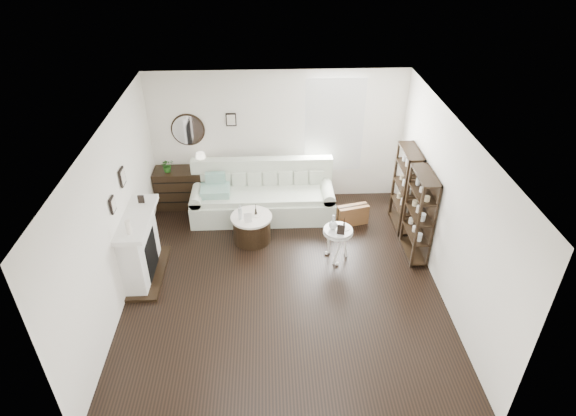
{
  "coord_description": "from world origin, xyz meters",
  "views": [
    {
      "loc": [
        -0.2,
        -6.03,
        5.31
      ],
      "look_at": [
        0.11,
        0.8,
        0.93
      ],
      "focal_mm": 30.0,
      "sensor_mm": 36.0,
      "label": 1
    }
  ],
  "objects_px": {
    "sofa": "(263,198)",
    "pedestal_table": "(338,232)",
    "dresser": "(186,188)",
    "drum_table": "(252,228)"
  },
  "relations": [
    {
      "from": "sofa",
      "to": "dresser",
      "type": "height_order",
      "value": "sofa"
    },
    {
      "from": "drum_table",
      "to": "pedestal_table",
      "type": "height_order",
      "value": "pedestal_table"
    },
    {
      "from": "dresser",
      "to": "pedestal_table",
      "type": "bearing_deg",
      "value": -33.8
    },
    {
      "from": "pedestal_table",
      "to": "dresser",
      "type": "bearing_deg",
      "value": 146.2
    },
    {
      "from": "drum_table",
      "to": "pedestal_table",
      "type": "relative_size",
      "value": 1.22
    },
    {
      "from": "sofa",
      "to": "pedestal_table",
      "type": "height_order",
      "value": "sofa"
    },
    {
      "from": "dresser",
      "to": "drum_table",
      "type": "relative_size",
      "value": 1.61
    },
    {
      "from": "drum_table",
      "to": "sofa",
      "type": "bearing_deg",
      "value": 77.12
    },
    {
      "from": "sofa",
      "to": "drum_table",
      "type": "xyz_separation_m",
      "value": [
        -0.2,
        -0.9,
        -0.09
      ]
    },
    {
      "from": "sofa",
      "to": "dresser",
      "type": "relative_size",
      "value": 2.29
    }
  ]
}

